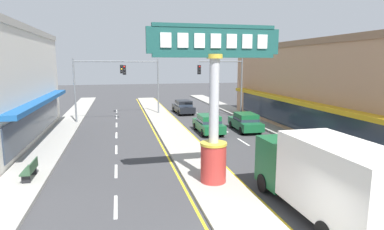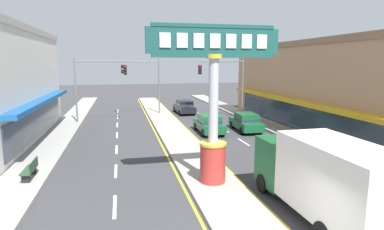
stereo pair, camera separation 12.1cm
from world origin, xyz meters
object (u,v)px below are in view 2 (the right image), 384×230
sedan_near_right_lane (246,122)px  sedan_near_left_lane (209,124)px  traffic_light_right_side (227,78)px  box_truck_far_right_lane (323,176)px  traffic_light_median_far (145,77)px  storefront_right (347,87)px  street_bench (30,169)px  sedan_mid_left_lane (184,107)px  traffic_light_left_side (95,79)px  district_sign (213,108)px

sedan_near_right_lane → sedan_near_left_lane: bearing=-179.0°
traffic_light_right_side → box_truck_far_right_lane: (-3.57, -21.31, -2.55)m
sedan_near_right_lane → traffic_light_median_far: bearing=125.4°
storefront_right → sedan_near_left_lane: bearing=171.2°
traffic_light_right_side → street_bench: 21.46m
storefront_right → sedan_near_left_lane: 11.97m
sedan_near_left_lane → sedan_mid_left_lane: size_ratio=0.99×
sedan_near_left_lane → sedan_mid_left_lane: same height
traffic_light_left_side → sedan_near_right_lane: bearing=-27.0°
sedan_mid_left_lane → traffic_light_left_side: bearing=-157.5°
box_truck_far_right_lane → sedan_near_left_lane: (-0.02, 15.16, -0.91)m
traffic_light_right_side → storefront_right: bearing=-45.2°
traffic_light_left_side → sedan_near_left_lane: (9.42, -6.55, -3.46)m
storefront_right → traffic_light_right_side: size_ratio=4.06×
traffic_light_left_side → traffic_light_median_far: same height
sedan_near_right_lane → storefront_right: bearing=-12.7°
traffic_light_left_side → street_bench: size_ratio=3.87×
sedan_mid_left_lane → street_bench: size_ratio=2.74×
sedan_near_left_lane → street_bench: bearing=-143.0°
traffic_light_left_side → street_bench: traffic_light_left_side is taller
storefront_right → sedan_near_right_lane: 8.88m
traffic_light_left_side → sedan_near_right_lane: 14.69m
traffic_light_left_side → street_bench: (-2.10, -15.21, -3.60)m
sedan_near_left_lane → street_bench: size_ratio=2.70×
storefront_right → traffic_light_left_side: (-20.88, 8.33, 0.49)m
district_sign → traffic_light_left_side: 18.67m
traffic_light_left_side → sedan_mid_left_lane: traffic_light_left_side is taller
traffic_light_median_far → street_bench: 21.02m
traffic_light_left_side → box_truck_far_right_lane: traffic_light_left_side is taller
traffic_light_left_side → box_truck_far_right_lane: 23.81m
district_sign → sedan_mid_left_lane: 21.80m
sedan_near_right_lane → sedan_near_left_lane: 3.30m
district_sign → sedan_near_right_lane: size_ratio=1.67×
storefront_right → sedan_mid_left_lane: 17.03m
traffic_light_right_side → traffic_light_median_far: 9.15m
sedan_mid_left_lane → street_bench: bearing=-121.1°
box_truck_far_right_lane → traffic_light_right_side: bearing=80.5°
traffic_light_median_far → sedan_mid_left_lane: traffic_light_median_far is taller
traffic_light_median_far → sedan_near_right_lane: (7.61, -10.70, -3.41)m
traffic_light_right_side → district_sign: bearing=-110.8°
district_sign → traffic_light_right_side: bearing=69.2°
district_sign → traffic_light_right_side: district_sign is taller
storefront_right → sedan_mid_left_lane: bearing=133.1°
traffic_light_median_far → box_truck_far_right_lane: bearing=-80.5°
district_sign → box_truck_far_right_lane: size_ratio=1.06×
storefront_right → traffic_light_left_side: size_ratio=4.06×
street_bench → traffic_light_median_far: bearing=69.6°
storefront_right → traffic_light_median_far: bearing=141.5°
traffic_light_left_side → sedan_near_left_lane: 11.98m
traffic_light_right_side → street_bench: size_ratio=3.87×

